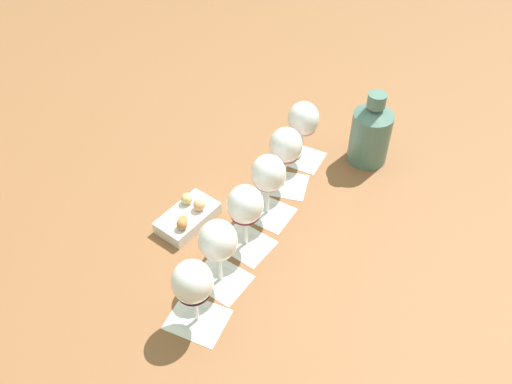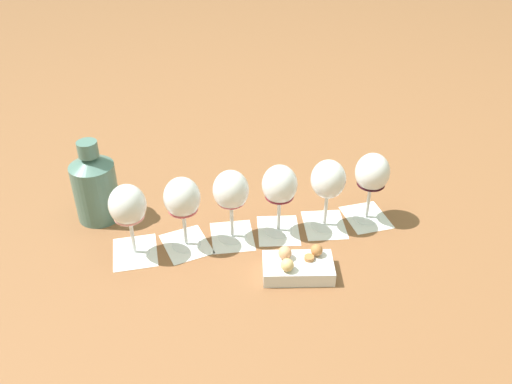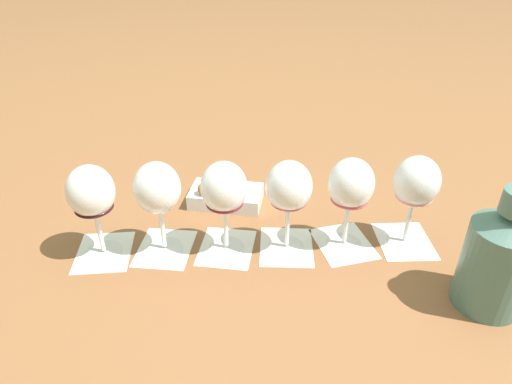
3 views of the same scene
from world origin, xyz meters
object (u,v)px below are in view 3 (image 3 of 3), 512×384
Objects in this scene: wine_glass_5 at (91,195)px; snack_dish at (226,195)px; wine_glass_0 at (416,185)px; wine_glass_1 at (351,188)px; wine_glass_4 at (158,192)px; ceramic_vase at (499,258)px; wine_glass_3 at (224,191)px; wine_glass_2 at (289,191)px.

wine_glass_5 is 0.30m from snack_dish.
wine_glass_0 reaches higher than snack_dish.
wine_glass_1 is at bearing 125.41° from wine_glass_5.
ceramic_vase reaches higher than wine_glass_4.
wine_glass_5 reaches higher than snack_dish.
wine_glass_5 is (0.13, -0.19, 0.00)m from wine_glass_3.
wine_glass_2 is 1.00× the size of wine_glass_3.
wine_glass_3 is at bearing -56.42° from wine_glass_2.
ceramic_vase is at bearing 97.83° from wine_glass_2.
wine_glass_0 is 1.00× the size of wine_glass_2.
wine_glass_0 is at bearing 126.00° from wine_glass_1.
wine_glass_0 is 0.23m from wine_glass_2.
wine_glass_3 is 0.19m from snack_dish.
wine_glass_1 reaches higher than snack_dish.
wine_glass_0 and wine_glass_1 have the same top height.
wine_glass_3 is 1.03× the size of snack_dish.
wine_glass_3 is (0.06, -0.10, 0.00)m from wine_glass_2.
wine_glass_0 is 1.00× the size of wine_glass_1.
wine_glass_1 is at bearing 127.19° from wine_glass_2.
wine_glass_0 is at bearing 100.92° from snack_dish.
wine_glass_3 is at bearing 125.46° from wine_glass_5.
wine_glass_0 is 0.19m from ceramic_vase.
wine_glass_2 is 0.22m from snack_dish.
wine_glass_2 is at bearing 124.84° from wine_glass_5.
wine_glass_1 is (0.07, -0.10, 0.00)m from wine_glass_0.
wine_glass_0 is 0.58m from wine_glass_5.
ceramic_vase reaches higher than wine_glass_3.
wine_glass_0 is at bearing 125.53° from wine_glass_5.
wine_glass_5 is 0.85× the size of ceramic_vase.
wine_glass_1 is 1.00× the size of wine_glass_2.
wine_glass_5 is at bearing -68.72° from ceramic_vase.
wine_glass_3 and wine_glass_4 have the same top height.
wine_glass_4 is 0.85× the size of ceramic_vase.
wine_glass_0 is at bearing 125.58° from wine_glass_3.
ceramic_vase is (-0.24, 0.63, -0.03)m from wine_glass_5.
wine_glass_3 is 1.00× the size of wine_glass_5.
wine_glass_1 is 0.85× the size of ceramic_vase.
wine_glass_4 is at bearing -56.91° from wine_glass_3.
wine_glass_3 is (0.20, -0.28, 0.00)m from wine_glass_0.
wine_glass_1 is 1.03× the size of snack_dish.
wine_glass_2 is at bearing 123.58° from wine_glass_3.
wine_glass_4 is at bearing -55.05° from wine_glass_0.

